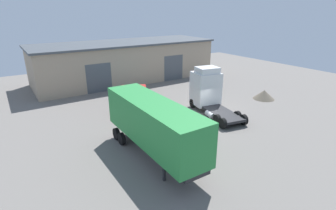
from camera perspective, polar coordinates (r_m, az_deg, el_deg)
ground_plane at (r=25.16m, az=8.75°, el=-3.04°), size 60.00×60.00×0.00m
warehouse_building at (r=39.27m, az=-9.19°, el=9.48°), size 25.85×9.02×5.46m
tractor_unit_white at (r=26.85m, az=8.65°, el=3.14°), size 3.74×7.09×4.40m
container_trailer_green at (r=17.59m, az=-3.30°, el=-3.96°), size 2.52×9.62×4.12m
flatbed_truck_red at (r=27.17m, az=-7.37°, el=1.68°), size 5.41×7.75×2.67m
gravel_pile at (r=32.28m, az=20.18°, el=2.15°), size 2.42×2.42×1.05m
traffic_cone at (r=23.90m, az=-0.32°, el=-3.40°), size 0.40×0.40×0.55m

